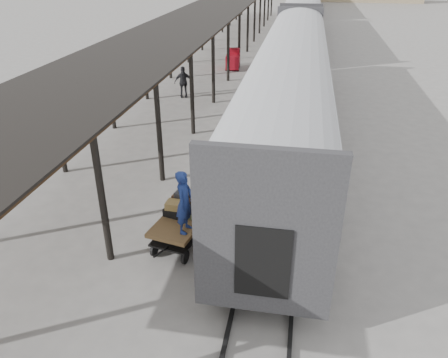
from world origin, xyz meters
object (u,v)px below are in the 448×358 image
baggage_cart (184,223)px  pedestrian (184,82)px  porter (185,202)px  luggage_tug (233,60)px

baggage_cart → pedestrian: (-3.86, 14.45, 0.29)m
porter → luggage_tug: bearing=13.2°
baggage_cart → pedestrian: pedestrian is taller
baggage_cart → pedestrian: bearing=116.4°
porter → pedestrian: size_ratio=1.00×
baggage_cart → porter: (0.25, -0.65, 1.15)m
porter → pedestrian: bearing=22.5°
pedestrian → baggage_cart: bearing=88.4°
porter → pedestrian: porter is taller
baggage_cart → luggage_tug: size_ratio=1.51×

